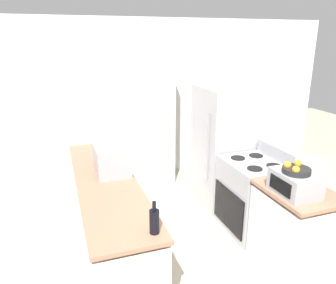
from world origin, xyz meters
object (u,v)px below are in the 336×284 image
(microwave, at_px, (111,159))
(fruit_bowl, at_px, (296,169))
(pantry_cabinet, at_px, (142,121))
(stove, at_px, (253,196))
(refrigerator, at_px, (224,146))
(wine_bottle, at_px, (154,221))
(toaster_oven, at_px, (295,183))

(microwave, relative_size, fruit_bowl, 1.98)
(pantry_cabinet, height_order, fruit_bowl, pantry_cabinet)
(fruit_bowl, bearing_deg, stove, 79.93)
(refrigerator, bearing_deg, wine_bottle, -130.75)
(refrigerator, relative_size, microwave, 3.32)
(wine_bottle, distance_m, toaster_oven, 1.43)
(pantry_cabinet, distance_m, microwave, 1.74)
(microwave, relative_size, toaster_oven, 1.21)
(wine_bottle, bearing_deg, fruit_bowl, 7.22)
(pantry_cabinet, height_order, wine_bottle, pantry_cabinet)
(toaster_oven, bearing_deg, microwave, 144.11)
(pantry_cabinet, xyz_separation_m, microwave, (-0.76, -1.56, 0.00))
(wine_bottle, relative_size, fruit_bowl, 1.03)
(toaster_oven, distance_m, fruit_bowl, 0.15)
(refrigerator, bearing_deg, stove, -91.53)
(refrigerator, bearing_deg, pantry_cabinet, 131.63)
(stove, distance_m, fruit_bowl, 1.09)
(toaster_oven, bearing_deg, fruit_bowl, -153.78)
(stove, distance_m, refrigerator, 0.90)
(pantry_cabinet, distance_m, stove, 2.12)
(stove, height_order, fruit_bowl, fruit_bowl)
(microwave, bearing_deg, toaster_oven, -35.89)
(pantry_cabinet, xyz_separation_m, refrigerator, (0.91, -1.02, -0.20))
(fruit_bowl, bearing_deg, microwave, 143.56)
(microwave, bearing_deg, wine_bottle, -85.78)
(stove, xyz_separation_m, wine_bottle, (-1.55, -1.01, 0.54))
(refrigerator, distance_m, toaster_oven, 1.65)
(wine_bottle, bearing_deg, pantry_cabinet, 76.85)
(wine_bottle, xyz_separation_m, toaster_oven, (1.42, 0.19, 0.01))
(pantry_cabinet, xyz_separation_m, stove, (0.89, -1.84, -0.58))
(pantry_cabinet, height_order, microwave, pantry_cabinet)
(pantry_cabinet, distance_m, toaster_oven, 2.77)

